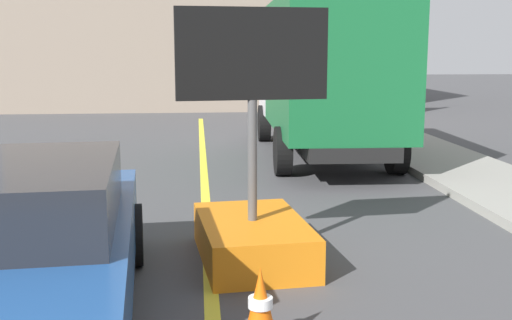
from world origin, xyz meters
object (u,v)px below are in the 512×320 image
(arrow_board_trailer, at_px, (252,217))
(pickup_car, at_px, (2,253))
(box_truck, at_px, (324,74))
(traffic_cone_mid_lane, at_px, (260,309))
(highway_guide_sign, at_px, (340,11))

(arrow_board_trailer, relative_size, pickup_car, 0.53)
(arrow_board_trailer, distance_m, box_truck, 6.92)
(arrow_board_trailer, relative_size, traffic_cone_mid_lane, 4.16)
(highway_guide_sign, relative_size, traffic_cone_mid_lane, 7.71)
(arrow_board_trailer, xyz_separation_m, traffic_cone_mid_lane, (-0.12, -2.06, -0.16))
(arrow_board_trailer, relative_size, highway_guide_sign, 0.54)
(pickup_car, height_order, traffic_cone_mid_lane, pickup_car)
(box_truck, distance_m, highway_guide_sign, 6.77)
(box_truck, bearing_deg, highway_guide_sign, 74.66)
(pickup_car, height_order, highway_guide_sign, highway_guide_sign)
(arrow_board_trailer, bearing_deg, traffic_cone_mid_lane, -93.32)
(traffic_cone_mid_lane, bearing_deg, pickup_car, 169.49)
(box_truck, height_order, traffic_cone_mid_lane, box_truck)
(highway_guide_sign, bearing_deg, box_truck, -105.34)
(arrow_board_trailer, bearing_deg, highway_guide_sign, 73.46)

